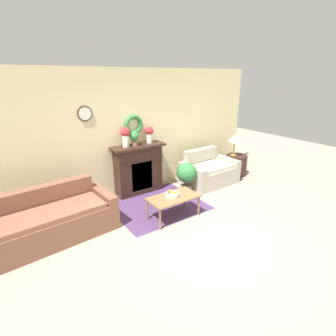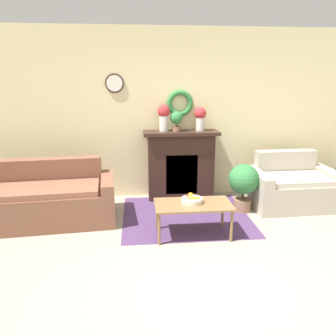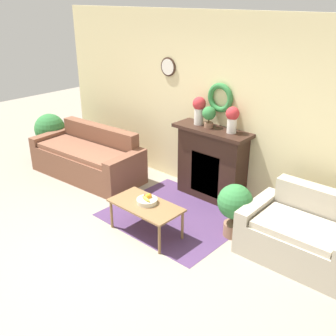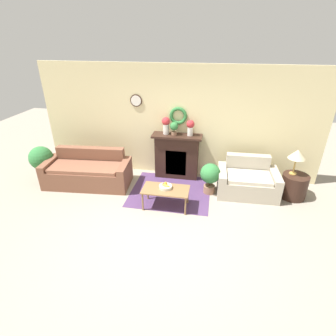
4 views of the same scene
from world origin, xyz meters
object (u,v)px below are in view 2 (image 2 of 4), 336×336
(loveseat_right, at_px, (292,187))
(fruit_bowl, at_px, (192,199))
(potted_plant_on_mantel, at_px, (176,119))
(vase_on_mantel_left, at_px, (164,116))
(coffee_table, at_px, (193,207))
(couch_left, at_px, (41,200))
(vase_on_mantel_right, at_px, (200,117))
(potted_plant_floor_by_loveseat, at_px, (244,182))
(fireplace, at_px, (181,165))

(loveseat_right, height_order, fruit_bowl, loveseat_right)
(potted_plant_on_mantel, bearing_deg, fruit_bowl, -88.23)
(loveseat_right, xyz_separation_m, fruit_bowl, (-1.72, -0.84, 0.18))
(vase_on_mantel_left, bearing_deg, coffee_table, -79.71)
(couch_left, bearing_deg, vase_on_mantel_right, 13.35)
(vase_on_mantel_right, bearing_deg, potted_plant_on_mantel, -177.00)
(potted_plant_on_mantel, relative_size, potted_plant_floor_by_loveseat, 0.43)
(fireplace, xyz_separation_m, loveseat_right, (1.69, -0.49, -0.27))
(loveseat_right, xyz_separation_m, vase_on_mantel_right, (-1.38, 0.50, 1.04))
(potted_plant_on_mantel, bearing_deg, loveseat_right, -15.16)
(coffee_table, relative_size, fruit_bowl, 3.58)
(coffee_table, height_order, vase_on_mantel_left, vase_on_mantel_left)
(fireplace, bearing_deg, couch_left, -159.54)
(loveseat_right, distance_m, potted_plant_on_mantel, 2.09)
(couch_left, relative_size, coffee_table, 2.15)
(couch_left, distance_m, coffee_table, 2.10)
(vase_on_mantel_left, bearing_deg, loveseat_right, -14.25)
(vase_on_mantel_left, bearing_deg, potted_plant_floor_by_loveseat, -30.33)
(vase_on_mantel_right, distance_m, potted_plant_on_mantel, 0.38)
(potted_plant_on_mantel, xyz_separation_m, potted_plant_floor_by_loveseat, (0.93, -0.64, -0.86))
(coffee_table, height_order, potted_plant_floor_by_loveseat, potted_plant_floor_by_loveseat)
(fruit_bowl, height_order, potted_plant_floor_by_loveseat, potted_plant_floor_by_loveseat)
(couch_left, distance_m, loveseat_right, 3.73)
(fruit_bowl, xyz_separation_m, potted_plant_floor_by_loveseat, (0.89, 0.68, -0.02))
(potted_plant_on_mantel, bearing_deg, couch_left, -159.19)
(fireplace, height_order, loveseat_right, fireplace)
(loveseat_right, xyz_separation_m, coffee_table, (-1.71, -0.88, 0.09))
(couch_left, relative_size, potted_plant_on_mantel, 6.67)
(vase_on_mantel_left, height_order, potted_plant_on_mantel, vase_on_mantel_left)
(fruit_bowl, bearing_deg, potted_plant_on_mantel, 91.77)
(couch_left, distance_m, potted_plant_floor_by_loveseat, 2.89)
(fireplace, height_order, vase_on_mantel_right, vase_on_mantel_right)
(fireplace, height_order, coffee_table, fireplace)
(vase_on_mantel_right, bearing_deg, fruit_bowl, -104.32)
(vase_on_mantel_right, xyz_separation_m, potted_plant_on_mantel, (-0.38, -0.02, -0.03))
(fireplace, distance_m, fruit_bowl, 1.33)
(couch_left, relative_size, fruit_bowl, 7.68)
(couch_left, bearing_deg, coffee_table, -21.59)
(fruit_bowl, distance_m, potted_plant_on_mantel, 1.56)
(fireplace, distance_m, loveseat_right, 1.78)
(vase_on_mantel_right, xyz_separation_m, potted_plant_floor_by_loveseat, (0.55, -0.66, -0.88))
(loveseat_right, distance_m, vase_on_mantel_right, 1.80)
(vase_on_mantel_left, height_order, potted_plant_floor_by_loveseat, vase_on_mantel_left)
(coffee_table, xyz_separation_m, vase_on_mantel_left, (-0.25, 1.37, 0.98))
(coffee_table, relative_size, potted_plant_on_mantel, 3.10)
(vase_on_mantel_left, relative_size, potted_plant_floor_by_loveseat, 0.57)
(fireplace, bearing_deg, vase_on_mantel_left, 178.85)
(couch_left, bearing_deg, vase_on_mantel_left, 18.71)
(vase_on_mantel_right, relative_size, potted_plant_floor_by_loveseat, 0.51)
(potted_plant_on_mantel, bearing_deg, vase_on_mantel_right, 3.00)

